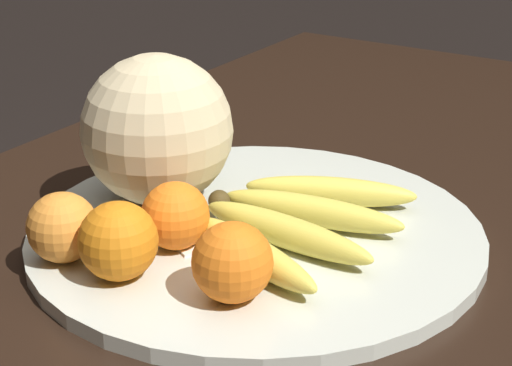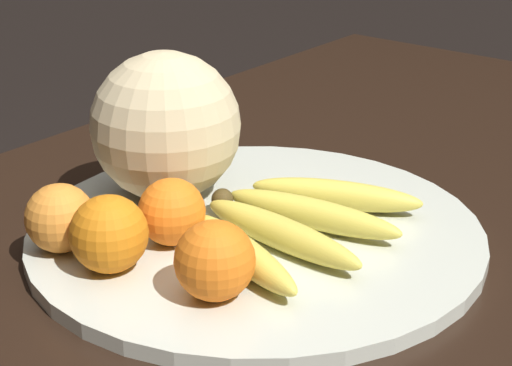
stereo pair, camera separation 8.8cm
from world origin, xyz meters
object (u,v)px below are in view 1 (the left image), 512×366
at_px(orange_front_left, 232,262).
at_px(orange_front_right, 175,216).
at_px(fruit_bowl, 256,233).
at_px(orange_mid_center, 118,241).
at_px(melon, 157,130).
at_px(banana_bunch, 296,220).
at_px(orange_back_left, 62,227).
at_px(kitchen_table, 296,293).
at_px(produce_tag, 218,243).

xyz_separation_m(orange_front_left, orange_front_right, (-0.05, -0.10, -0.00)).
bearing_deg(fruit_bowl, orange_mid_center, -17.84).
relative_size(melon, orange_front_right, 2.43).
bearing_deg(banana_bunch, fruit_bowl, -174.42).
bearing_deg(orange_back_left, orange_front_right, 136.51).
distance_m(banana_bunch, orange_front_left, 0.14).
relative_size(kitchen_table, orange_front_left, 21.77).
bearing_deg(orange_mid_center, melon, -153.92).
height_order(melon, produce_tag, melon).
xyz_separation_m(orange_mid_center, orange_back_left, (0.00, -0.07, -0.00)).
distance_m(melon, produce_tag, 0.15).
bearing_deg(kitchen_table, produce_tag, -13.13).
distance_m(kitchen_table, banana_bunch, 0.14).
relative_size(kitchen_table, orange_front_right, 23.22).
height_order(banana_bunch, produce_tag, banana_bunch).
distance_m(banana_bunch, orange_front_right, 0.12).
bearing_deg(orange_front_left, orange_mid_center, -77.97).
bearing_deg(orange_front_right, melon, -133.99).
distance_m(melon, orange_front_left, 0.24).
distance_m(orange_mid_center, produce_tag, 0.12).
bearing_deg(fruit_bowl, produce_tag, -11.20).
bearing_deg(orange_mid_center, orange_back_left, -87.85).
bearing_deg(produce_tag, orange_mid_center, 10.48).
xyz_separation_m(melon, banana_bunch, (-0.00, 0.17, -0.07)).
height_order(fruit_bowl, orange_back_left, orange_back_left).
distance_m(kitchen_table, orange_front_left, 0.24).
height_order(banana_bunch, orange_back_left, orange_back_left).
distance_m(fruit_bowl, produce_tag, 0.06).
distance_m(orange_front_right, orange_mid_center, 0.08).
relative_size(orange_front_left, produce_tag, 0.89).
height_order(melon, orange_mid_center, melon).
bearing_deg(melon, produce_tag, 64.42).
height_order(banana_bunch, orange_front_left, orange_front_left).
bearing_deg(banana_bunch, produce_tag, -134.18).
bearing_deg(melon, orange_back_left, 3.46).
xyz_separation_m(orange_front_left, orange_back_left, (0.03, -0.18, -0.00)).
bearing_deg(kitchen_table, orange_front_left, 12.86).
height_order(orange_front_left, orange_mid_center, orange_mid_center).
height_order(fruit_bowl, banana_bunch, banana_bunch).
xyz_separation_m(kitchen_table, fruit_bowl, (0.06, -0.02, 0.10)).
height_order(kitchen_table, orange_back_left, orange_back_left).
xyz_separation_m(fruit_bowl, melon, (-0.00, -0.13, 0.09)).
distance_m(kitchen_table, produce_tag, 0.16).
distance_m(kitchen_table, orange_front_right, 0.21).
bearing_deg(orange_mid_center, fruit_bowl, 162.16).
relative_size(banana_bunch, orange_mid_center, 3.54).
xyz_separation_m(orange_front_right, orange_mid_center, (0.08, -0.01, 0.00)).
relative_size(fruit_bowl, orange_back_left, 6.91).
relative_size(orange_mid_center, produce_tag, 0.91).
distance_m(kitchen_table, orange_mid_center, 0.27).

